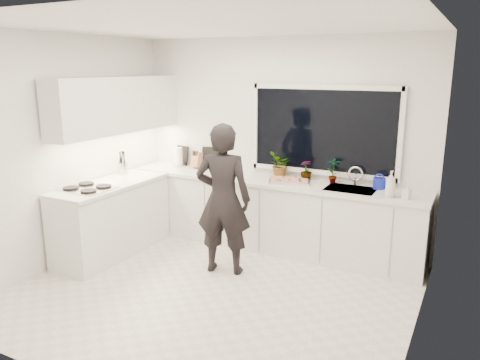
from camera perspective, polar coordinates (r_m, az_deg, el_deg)
The scene contains 25 objects.
floor at distance 5.10m, azimuth -3.43°, elevation -13.56°, with size 4.00×3.50×0.02m, color beige.
wall_back at distance 6.19m, azimuth 4.82°, elevation 4.58°, with size 4.00×0.02×2.70m, color white.
wall_left at distance 5.92m, azimuth -20.58°, elevation 3.34°, with size 0.02×3.50×2.70m, color white.
wall_right at distance 4.01m, azimuth 21.72°, elevation -1.38°, with size 0.02×3.50×2.70m, color white.
ceiling at distance 4.55m, azimuth -3.95°, elevation 18.50°, with size 4.00×3.50×0.02m, color white.
window at distance 5.92m, azimuth 10.11°, elevation 5.96°, with size 1.80×0.02×1.00m, color black.
base_cabinets_back at distance 6.12m, azimuth 3.52°, elevation -4.26°, with size 3.92×0.58×0.88m, color white.
base_cabinets_left at distance 6.14m, azimuth -15.31°, elevation -4.70°, with size 0.58×1.60×0.88m, color white.
countertop_back at distance 5.99m, azimuth 3.54°, elevation -0.10°, with size 3.94×0.62×0.04m, color silver.
countertop_left at distance 6.01m, azimuth -15.58°, elevation -0.53°, with size 0.62×1.60×0.04m, color silver.
upper_cabinets at distance 6.20m, azimuth -14.75°, elevation 8.85°, with size 0.34×2.10×0.70m, color white.
sink at distance 5.67m, azimuth 13.30°, elevation -1.54°, with size 0.58×0.42×0.14m, color silver.
faucet at distance 5.83m, azimuth 13.88°, elevation 0.44°, with size 0.03×0.03×0.22m, color silver.
stovetop at distance 5.78m, azimuth -18.11°, elevation -0.93°, with size 0.56×0.48×0.03m, color black.
person at distance 5.27m, azimuth -2.07°, elevation -2.38°, with size 0.63×0.41×1.73m, color black.
pizza_tray at distance 5.86m, azimuth 6.03°, elevation -0.12°, with size 0.50×0.37×0.03m, color silver.
pizza at distance 5.85m, azimuth 6.03°, elevation 0.04°, with size 0.46×0.33×0.01m, color #B03E17.
watering_can at distance 5.74m, azimuth 16.58°, elevation -0.39°, with size 0.14×0.14×0.13m, color #1320B5.
paper_towel_roll at distance 6.76m, azimuth -7.50°, elevation 2.71°, with size 0.11×0.11×0.26m, color white.
knife_block at distance 6.64m, azimuth -5.30°, elevation 2.40°, with size 0.13×0.10×0.22m, color brown.
utensil_crock at distance 6.43m, azimuth -14.10°, elevation 1.39°, with size 0.13×0.13×0.16m, color silver.
picture_frame_large at distance 6.89m, azimuth -7.06°, elevation 3.02°, with size 0.22×0.02×0.28m, color black.
picture_frame_small at distance 6.63m, azimuth -3.65°, elevation 2.76°, with size 0.25×0.02×0.30m, color black.
herb_plants at distance 6.01m, azimuth 6.40°, elevation 1.63°, with size 0.96×0.34×0.33m.
soap_bottles at distance 5.39m, azimuth 18.30°, elevation -0.67°, with size 0.29×0.12×0.29m.
Camera 1 is at (2.36, -3.88, 2.33)m, focal length 35.00 mm.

